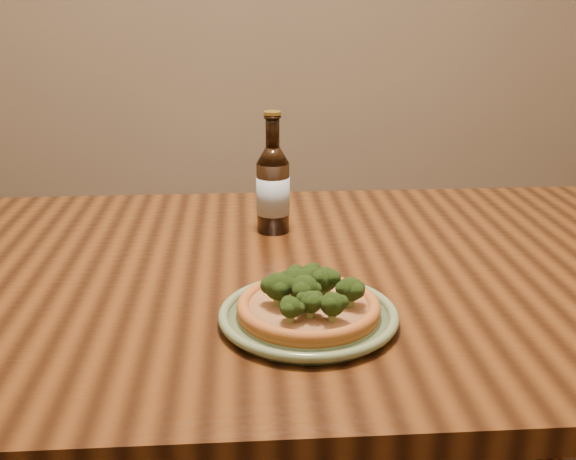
{
  "coord_description": "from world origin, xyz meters",
  "views": [
    {
      "loc": [
        -0.06,
        -0.93,
        1.19
      ],
      "look_at": [
        0.01,
        0.1,
        0.82
      ],
      "focal_mm": 42.0,
      "sensor_mm": 36.0,
      "label": 1
    }
  ],
  "objects": [
    {
      "name": "beer_bottle",
      "position": [
        -0.0,
        0.29,
        0.84
      ],
      "size": [
        0.06,
        0.06,
        0.23
      ],
      "rotation": [
        0.0,
        0.0,
        0.37
      ],
      "color": "black",
      "rests_on": "table"
    },
    {
      "name": "table",
      "position": [
        0.0,
        0.1,
        0.66
      ],
      "size": [
        1.6,
        0.9,
        0.75
      ],
      "color": "#4B2910",
      "rests_on": "ground"
    },
    {
      "name": "pizza",
      "position": [
        0.03,
        -0.09,
        0.78
      ],
      "size": [
        0.2,
        0.2,
        0.06
      ],
      "rotation": [
        0.0,
        0.0,
        0.26
      ],
      "color": "#AA6026",
      "rests_on": "plate"
    },
    {
      "name": "plate",
      "position": [
        0.03,
        -0.09,
        0.76
      ],
      "size": [
        0.25,
        0.25,
        0.02
      ],
      "rotation": [
        0.0,
        0.0,
        -0.04
      ],
      "color": "#698058",
      "rests_on": "table"
    }
  ]
}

